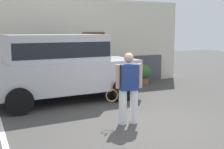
# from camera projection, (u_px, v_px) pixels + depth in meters

# --- Properties ---
(ground_plane) EXTENTS (40.00, 40.00, 0.00)m
(ground_plane) POSITION_uv_depth(u_px,v_px,m) (147.00, 125.00, 6.88)
(ground_plane) COLOR #423F3D
(parking_stripe_0) EXTENTS (0.12, 4.40, 0.01)m
(parking_stripe_0) POSITION_uv_depth(u_px,v_px,m) (0.00, 124.00, 6.95)
(parking_stripe_0) COLOR silver
(parking_stripe_0) RESTS_ON ground_plane
(house_frontage) EXTENTS (9.36, 0.40, 3.38)m
(house_frontage) POSITION_uv_depth(u_px,v_px,m) (74.00, 45.00, 11.66)
(house_frontage) COLOR beige
(house_frontage) RESTS_ON ground_plane
(parked_suv) EXTENTS (4.73, 2.44, 2.05)m
(parked_suv) POSITION_uv_depth(u_px,v_px,m) (60.00, 64.00, 9.08)
(parked_suv) COLOR #B7B7BC
(parked_suv) RESTS_ON ground_plane
(tennis_player_man) EXTENTS (0.87, 0.31, 1.67)m
(tennis_player_man) POSITION_uv_depth(u_px,v_px,m) (128.00, 88.00, 6.89)
(tennis_player_man) COLOR white
(tennis_player_man) RESTS_ON ground_plane
(potted_plant_by_porch) EXTENTS (0.60, 0.60, 0.79)m
(potted_plant_by_porch) POSITION_uv_depth(u_px,v_px,m) (144.00, 73.00, 12.16)
(potted_plant_by_porch) COLOR #9E5638
(potted_plant_by_porch) RESTS_ON ground_plane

